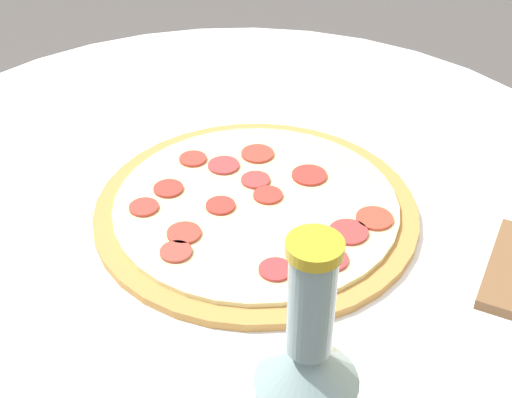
% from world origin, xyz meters
% --- Properties ---
extents(table, '(0.98, 0.98, 0.70)m').
position_xyz_m(table, '(0.00, 0.00, 0.54)').
color(table, white).
rests_on(table, ground_plane).
extents(pizza, '(0.37, 0.37, 0.02)m').
position_xyz_m(pizza, '(0.05, 0.02, 0.71)').
color(pizza, '#B77F3D').
rests_on(pizza, table).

